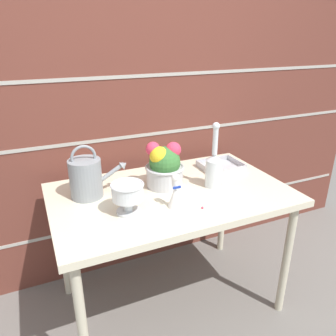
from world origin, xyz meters
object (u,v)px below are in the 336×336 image
object	(u,v)px
figurine_vase	(175,194)
wire_tray	(221,167)
flower_planter	(164,166)
glass_decanter	(214,167)
crystal_pedestal_bowl	(128,194)
watering_can	(87,177)

from	to	relation	value
figurine_vase	wire_tray	bearing A→B (deg)	34.69
flower_planter	glass_decanter	world-z (taller)	glass_decanter
crystal_pedestal_bowl	flower_planter	xyz separation A→B (m)	(0.27, 0.20, 0.02)
wire_tray	glass_decanter	bearing A→B (deg)	-132.10
glass_decanter	wire_tray	bearing A→B (deg)	47.90
watering_can	crystal_pedestal_bowl	distance (m)	0.28
glass_decanter	flower_planter	bearing A→B (deg)	155.13
glass_decanter	wire_tray	distance (m)	0.28
glass_decanter	wire_tray	xyz separation A→B (m)	(0.17, 0.19, -0.10)
wire_tray	flower_planter	bearing A→B (deg)	-168.85
watering_can	figurine_vase	xyz separation A→B (m)	(0.36, -0.28, -0.03)
crystal_pedestal_bowl	glass_decanter	xyz separation A→B (m)	(0.51, 0.09, 0.01)
crystal_pedestal_bowl	glass_decanter	world-z (taller)	glass_decanter
watering_can	figurine_vase	size ratio (longest dim) A/B	1.78
watering_can	glass_decanter	world-z (taller)	glass_decanter
crystal_pedestal_bowl	wire_tray	xyz separation A→B (m)	(0.68, 0.28, -0.09)
crystal_pedestal_bowl	figurine_vase	bearing A→B (deg)	-9.78
wire_tray	figurine_vase	bearing A→B (deg)	-145.31
flower_planter	wire_tray	distance (m)	0.44
flower_planter	wire_tray	world-z (taller)	flower_planter
crystal_pedestal_bowl	flower_planter	distance (m)	0.33
watering_can	crystal_pedestal_bowl	xyz separation A→B (m)	(0.14, -0.24, -0.01)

